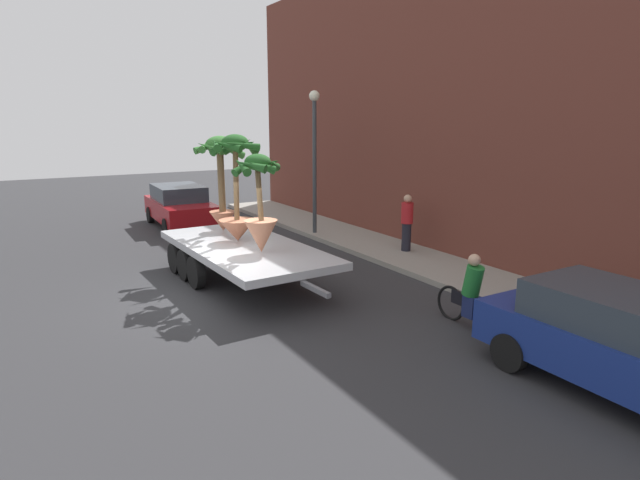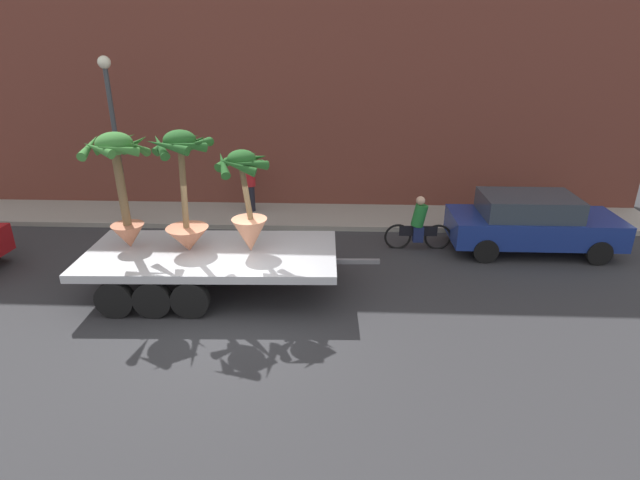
{
  "view_description": "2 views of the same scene",
  "coord_description": "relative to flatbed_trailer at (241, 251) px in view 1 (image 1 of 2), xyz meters",
  "views": [
    {
      "loc": [
        11.24,
        -3.8,
        4.05
      ],
      "look_at": [
        2.15,
        1.61,
        1.61
      ],
      "focal_mm": 29.52,
      "sensor_mm": 36.0,
      "label": 1
    },
    {
      "loc": [
        2.2,
        -9.13,
        5.49
      ],
      "look_at": [
        1.76,
        1.21,
        1.25
      ],
      "focal_mm": 28.13,
      "sensor_mm": 36.0,
      "label": 2
    }
  ],
  "objects": [
    {
      "name": "ground_plane",
      "position": [
        0.94,
        -1.11,
        -0.77
      ],
      "size": [
        60.0,
        60.0,
        0.0
      ],
      "primitive_type": "plane",
      "color": "#2D2D30"
    },
    {
      "name": "sidewalk",
      "position": [
        0.94,
        4.99,
        -0.7
      ],
      "size": [
        24.0,
        2.2,
        0.15
      ],
      "primitive_type": "cube",
      "color": "gray",
      "rests_on": "ground"
    },
    {
      "name": "building_facade",
      "position": [
        0.94,
        6.69,
        3.75
      ],
      "size": [
        24.0,
        1.2,
        9.04
      ],
      "primitive_type": "cube",
      "color": "brown",
      "rests_on": "ground"
    },
    {
      "name": "flatbed_trailer",
      "position": [
        0.0,
        0.0,
        0.0
      ],
      "size": [
        6.67,
        2.78,
        0.98
      ],
      "color": "#B7BABF",
      "rests_on": "ground"
    },
    {
      "name": "potted_palm_rear",
      "position": [
        -0.24,
        0.01,
        1.51
      ],
      "size": [
        1.29,
        1.29,
        2.71
      ],
      "color": "#C17251",
      "rests_on": "flatbed_trailer"
    },
    {
      "name": "potted_palm_middle",
      "position": [
        -1.67,
        0.17,
        1.79
      ],
      "size": [
        1.4,
        1.44,
        2.63
      ],
      "color": "#C17251",
      "rests_on": "flatbed_trailer"
    },
    {
      "name": "potted_palm_front",
      "position": [
        1.1,
        0.05,
        1.31
      ],
      "size": [
        1.22,
        1.24,
        2.3
      ],
      "color": "tan",
      "rests_on": "flatbed_trailer"
    },
    {
      "name": "cyclist",
      "position": [
        5.28,
        2.67,
        -0.1
      ],
      "size": [
        1.84,
        0.35,
        1.54
      ],
      "color": "black",
      "rests_on": "ground"
    },
    {
      "name": "parked_car",
      "position": [
        8.29,
        2.68,
        0.06
      ],
      "size": [
        4.42,
        1.89,
        1.58
      ],
      "color": "navy",
      "rests_on": "ground"
    },
    {
      "name": "trailing_car",
      "position": [
        -7.63,
        0.65,
        0.06
      ],
      "size": [
        4.42,
        2.08,
        1.58
      ],
      "color": "maroon",
      "rests_on": "ground"
    },
    {
      "name": "pedestrian_near_gate",
      "position": [
        0.21,
        5.25,
        0.27
      ],
      "size": [
        0.36,
        0.36,
        1.71
      ],
      "color": "black",
      "rests_on": "sidewalk"
    },
    {
      "name": "street_lamp",
      "position": [
        -3.48,
        4.19,
        2.46
      ],
      "size": [
        0.36,
        0.36,
        4.83
      ],
      "color": "#383D42",
      "rests_on": "sidewalk"
    }
  ]
}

